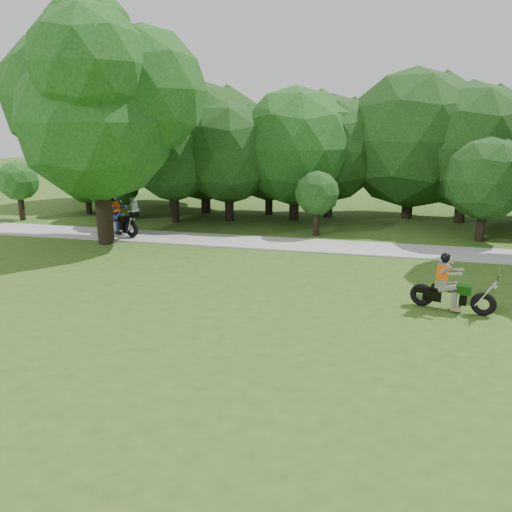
# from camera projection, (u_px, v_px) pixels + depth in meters

# --- Properties ---
(ground) EXTENTS (100.00, 100.00, 0.00)m
(ground) POSITION_uv_depth(u_px,v_px,m) (347.00, 324.00, 12.86)
(ground) COLOR #2F5017
(ground) RESTS_ON ground
(walkway) EXTENTS (60.00, 2.20, 0.06)m
(walkway) POSITION_uv_depth(u_px,v_px,m) (358.00, 248.00, 20.36)
(walkway) COLOR gray
(walkway) RESTS_ON ground
(tree_line) EXTENTS (40.65, 11.02, 7.72)m
(tree_line) POSITION_uv_depth(u_px,v_px,m) (378.00, 148.00, 25.69)
(tree_line) COLOR black
(tree_line) RESTS_ON ground
(big_tree_west) EXTENTS (8.64, 6.56, 9.96)m
(big_tree_west) POSITION_uv_depth(u_px,v_px,m) (99.00, 103.00, 20.11)
(big_tree_west) COLOR black
(big_tree_west) RESTS_ON ground
(chopper_motorcycle) EXTENTS (2.23, 0.93, 1.61)m
(chopper_motorcycle) POSITION_uv_depth(u_px,v_px,m) (449.00, 289.00, 13.65)
(chopper_motorcycle) COLOR black
(chopper_motorcycle) RESTS_ON ground
(touring_motorcycle) EXTENTS (2.32, 1.36, 1.84)m
(touring_motorcycle) POSITION_uv_depth(u_px,v_px,m) (117.00, 220.00, 22.52)
(touring_motorcycle) COLOR black
(touring_motorcycle) RESTS_ON walkway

